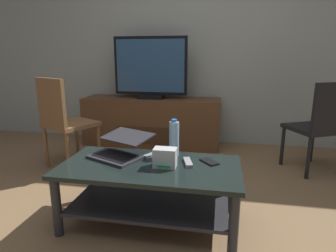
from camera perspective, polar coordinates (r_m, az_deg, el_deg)
name	(u,v)px	position (r m, az deg, el deg)	size (l,w,h in m)	color
ground_plane	(157,225)	(2.10, -2.26, -19.18)	(7.68, 7.68, 0.00)	olive
back_wall	(193,35)	(3.89, 4.91, 17.57)	(6.40, 0.12, 2.80)	#A8B2A8
coffee_table	(150,183)	(1.99, -3.59, -11.28)	(1.20, 0.60, 0.43)	black
media_cabinet	(152,122)	(3.74, -3.29, 0.89)	(1.75, 0.48, 0.61)	brown
television	(150,69)	(3.63, -3.52, 11.26)	(0.92, 0.20, 0.76)	black
dining_chair	(320,123)	(3.14, 28.09, 0.46)	(0.59, 0.59, 0.91)	black
side_chair	(63,119)	(3.06, -20.13, 1.34)	(0.59, 0.59, 0.94)	brown
laptop	(120,148)	(2.11, -9.50, -4.44)	(0.48, 0.48, 0.16)	#333338
router_box	(165,158)	(1.89, -0.60, -6.32)	(0.15, 0.10, 0.13)	silver
water_bottle_near	(174,138)	(2.08, 1.22, -2.49)	(0.07, 0.07, 0.27)	#99C6E5
cell_phone	(209,162)	(2.00, 8.22, -7.04)	(0.07, 0.14, 0.01)	black
tv_remote	(153,154)	(2.11, -3.07, -5.68)	(0.04, 0.16, 0.02)	#99999E
soundbar_remote	(188,162)	(1.96, 3.99, -7.20)	(0.04, 0.16, 0.02)	#99999E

